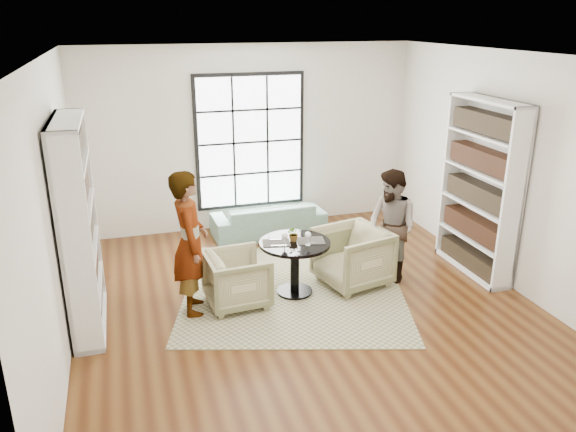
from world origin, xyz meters
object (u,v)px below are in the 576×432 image
object	(u,v)px
sofa	(268,219)
person_right	(392,226)
pedestal_table	(295,256)
flower_centerpiece	(294,233)
armchair_left	(237,279)
person_left	(190,243)
armchair_right	(352,257)
wine_glass_right	(308,236)
wine_glass_left	(285,236)

from	to	relation	value
sofa	person_right	size ratio (longest dim) A/B	1.20
pedestal_table	flower_centerpiece	size ratio (longest dim) A/B	4.46
armchair_left	person_left	size ratio (longest dim) A/B	0.42
sofa	armchair_right	xyz separation A→B (m)	(0.60, -2.07, 0.12)
armchair_right	flower_centerpiece	bearing A→B (deg)	-102.64
sofa	armchair_right	world-z (taller)	armchair_right
armchair_left	person_left	distance (m)	0.77
person_left	sofa	bearing A→B (deg)	-30.34
armchair_left	person_right	bearing A→B (deg)	-91.21
sofa	armchair_left	size ratio (longest dim) A/B	2.43
pedestal_table	wine_glass_right	size ratio (longest dim) A/B	5.07
armchair_right	wine_glass_left	size ratio (longest dim) A/B	4.90
person_right	wine_glass_right	size ratio (longest dim) A/B	8.58
person_left	person_right	xyz separation A→B (m)	(2.67, 0.12, -0.12)
sofa	wine_glass_right	bearing A→B (deg)	85.73
pedestal_table	person_right	size ratio (longest dim) A/B	0.59
armchair_left	person_right	distance (m)	2.17
sofa	flower_centerpiece	bearing A→B (deg)	82.18
armchair_right	person_left	xyz separation A→B (m)	(-2.12, -0.12, 0.49)
pedestal_table	sofa	distance (m)	2.14
pedestal_table	armchair_left	size ratio (longest dim) A/B	1.20
sofa	armchair_right	distance (m)	2.16
person_left	flower_centerpiece	xyz separation A→B (m)	(1.31, 0.11, -0.06)
armchair_left	armchair_right	bearing A→B (deg)	-90.13
armchair_right	wine_glass_right	world-z (taller)	wine_glass_right
person_left	person_right	size ratio (longest dim) A/B	1.16
person_left	wine_glass_left	world-z (taller)	person_left
armchair_left	wine_glass_left	size ratio (longest dim) A/B	4.29
person_left	armchair_left	bearing A→B (deg)	-85.44
sofa	person_right	world-z (taller)	person_right
sofa	wine_glass_left	size ratio (longest dim) A/B	10.44
wine_glass_right	person_right	bearing A→B (deg)	8.88
armchair_right	person_right	bearing A→B (deg)	76.70
wine_glass_right	wine_glass_left	bearing A→B (deg)	166.16
person_right	wine_glass_right	xyz separation A→B (m)	(-1.24, -0.19, 0.08)
wine_glass_left	sofa	bearing A→B (deg)	80.43
armchair_right	flower_centerpiece	world-z (taller)	flower_centerpiece
armchair_left	wine_glass_right	world-z (taller)	wine_glass_right
sofa	armchair_left	xyz separation A→B (m)	(-0.98, -2.19, 0.07)
armchair_right	wine_glass_right	size ratio (longest dim) A/B	4.82
sofa	flower_centerpiece	world-z (taller)	flower_centerpiece
pedestal_table	armchair_left	xyz separation A→B (m)	(-0.76, -0.07, -0.18)
pedestal_table	flower_centerpiece	distance (m)	0.30
wine_glass_right	flower_centerpiece	xyz separation A→B (m)	(-0.12, 0.18, -0.03)
person_left	flower_centerpiece	world-z (taller)	person_left
pedestal_table	wine_glass_left	xyz separation A→B (m)	(-0.16, -0.08, 0.32)
sofa	flower_centerpiece	distance (m)	2.16
pedestal_table	wine_glass_left	bearing A→B (deg)	-152.62
armchair_right	person_right	distance (m)	0.66
person_left	wine_glass_right	xyz separation A→B (m)	(1.44, -0.08, -0.04)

